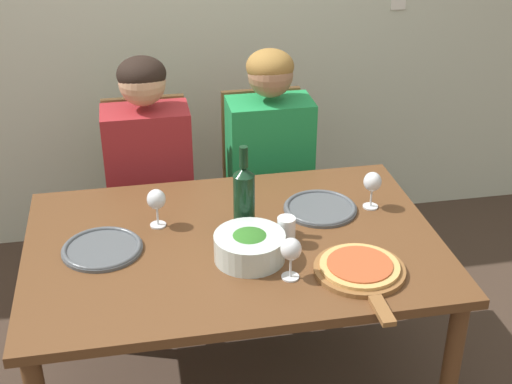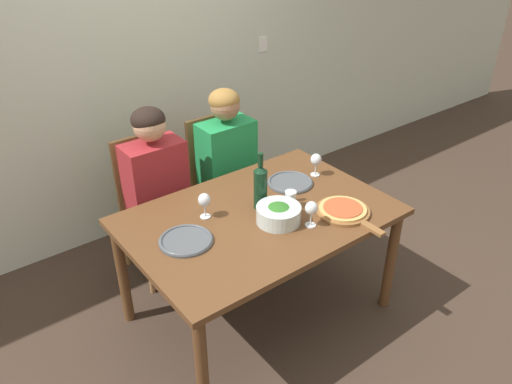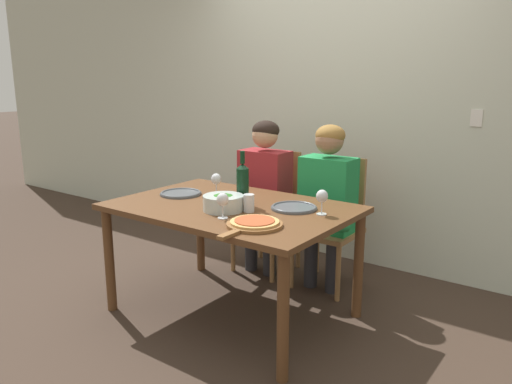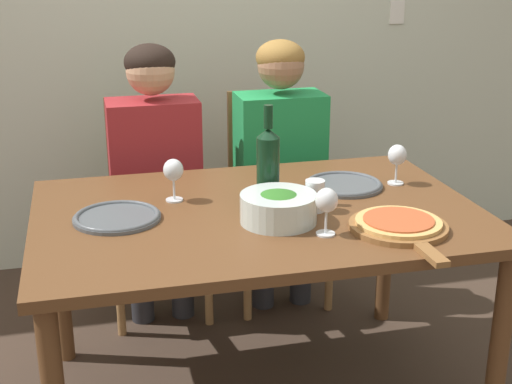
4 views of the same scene
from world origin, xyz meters
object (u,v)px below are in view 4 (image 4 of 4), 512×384
object	(u,v)px
person_woman	(155,160)
chair_left	(154,201)
chair_right	(274,191)
person_man	(281,151)
wine_bottle	(268,164)
wine_glass_centre	(327,203)
dinner_plate_right	(344,184)
wine_glass_left	(173,172)
pizza_on_board	(399,225)
dinner_plate_left	(117,217)
water_tumbler	(315,196)
broccoli_bowl	(278,208)
wine_glass_right	(397,157)

from	to	relation	value
person_woman	chair_left	bearing A→B (deg)	90.00
chair_right	person_man	world-z (taller)	person_man
wine_bottle	wine_glass_centre	distance (m)	0.33
chair_left	wine_bottle	xyz separation A→B (m)	(0.31, -0.79, 0.38)
wine_glass_centre	chair_right	bearing A→B (deg)	82.84
wine_bottle	wine_glass_centre	bearing A→B (deg)	-72.49
wine_glass_centre	dinner_plate_right	bearing A→B (deg)	62.63
chair_right	wine_bottle	bearing A→B (deg)	-106.81
chair_right	wine_glass_left	world-z (taller)	chair_right
chair_left	pizza_on_board	bearing A→B (deg)	-60.04
chair_left	dinner_plate_left	xyz separation A→B (m)	(-0.20, -0.82, 0.25)
chair_left	person_woman	bearing A→B (deg)	-90.00
wine_bottle	water_tumbler	bearing A→B (deg)	-39.84
wine_bottle	wine_glass_left	bearing A→B (deg)	161.35
wine_bottle	water_tumbler	xyz separation A→B (m)	(0.13, -0.11, -0.09)
broccoli_bowl	wine_glass_centre	world-z (taller)	wine_glass_centre
wine_bottle	pizza_on_board	world-z (taller)	wine_bottle
chair_left	pizza_on_board	world-z (taller)	chair_left
dinner_plate_left	wine_glass_right	world-z (taller)	wine_glass_right
chair_right	wine_bottle	size ratio (longest dim) A/B	2.76
person_man	water_tumbler	world-z (taller)	person_man
person_woman	wine_glass_left	distance (m)	0.58
water_tumbler	person_woman	bearing A→B (deg)	119.68
chair_left	dinner_plate_left	distance (m)	0.88
broccoli_bowl	wine_glass_centre	size ratio (longest dim) A/B	1.64
dinner_plate_left	wine_glass_right	size ratio (longest dim) A/B	1.88
chair_right	pizza_on_board	size ratio (longest dim) A/B	2.12
chair_left	water_tumbler	size ratio (longest dim) A/B	8.87
person_woman	wine_bottle	size ratio (longest dim) A/B	3.50
broccoli_bowl	pizza_on_board	world-z (taller)	broccoli_bowl
dinner_plate_left	chair_right	bearing A→B (deg)	47.52
chair_left	chair_right	xyz separation A→B (m)	(0.55, 0.00, 0.00)
person_man	wine_bottle	distance (m)	0.73
dinner_plate_right	water_tumbler	world-z (taller)	water_tumbler
person_man	broccoli_bowl	world-z (taller)	person_man
chair_right	dinner_plate_right	world-z (taller)	chair_right
chair_right	dinner_plate_right	size ratio (longest dim) A/B	3.35
dinner_plate_left	wine_glass_right	distance (m)	1.04
dinner_plate_right	wine_bottle	bearing A→B (deg)	-161.80
wine_bottle	person_man	bearing A→B (deg)	70.49
wine_glass_centre	broccoli_bowl	bearing A→B (deg)	128.88
pizza_on_board	person_woman	bearing A→B (deg)	122.73
dinner_plate_left	chair_left	bearing A→B (deg)	76.32
chair_left	wine_glass_left	size ratio (longest dim) A/B	6.31
dinner_plate_left	dinner_plate_right	distance (m)	0.84
chair_left	chair_right	world-z (taller)	same
chair_left	dinner_plate_left	world-z (taller)	chair_left
pizza_on_board	dinner_plate_right	bearing A→B (deg)	92.30
dinner_plate_left	wine_glass_centre	size ratio (longest dim) A/B	1.88
person_man	wine_glass_centre	distance (m)	1.01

